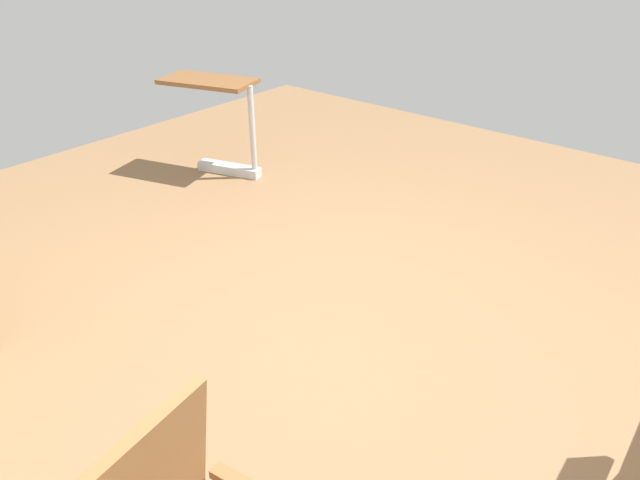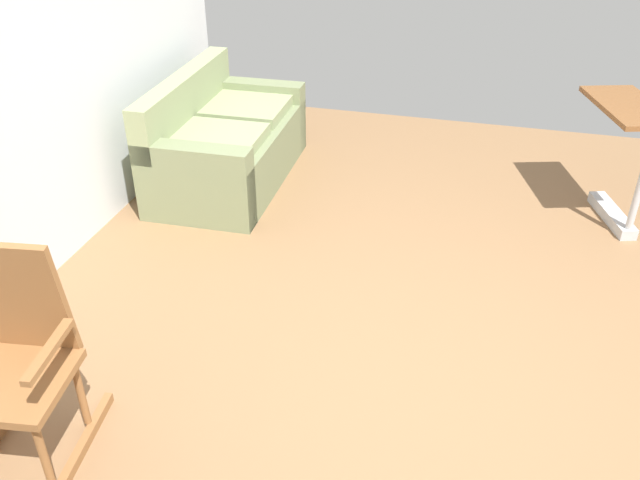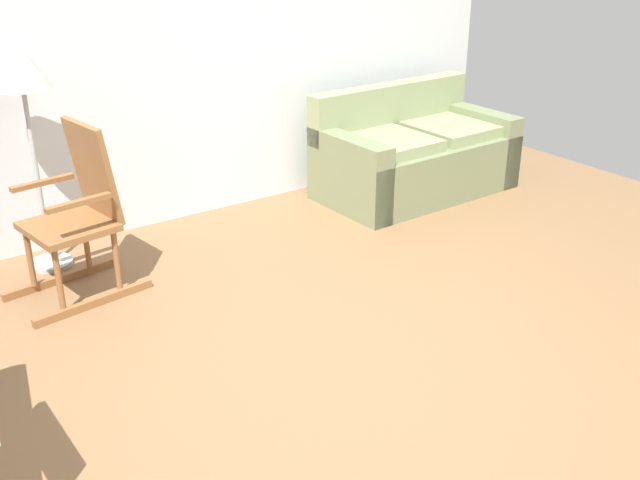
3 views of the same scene
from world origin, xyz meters
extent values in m
plane|color=olive|center=(0.00, 0.00, 0.00)|extent=(7.43, 7.43, 0.00)
cube|color=silver|center=(0.00, 2.51, 1.35)|extent=(6.14, 0.10, 2.70)
cube|color=#737D57|center=(1.93, 1.84, 0.23)|extent=(1.62, 0.89, 0.45)
cube|color=gray|center=(1.56, 1.79, 0.49)|extent=(0.69, 0.66, 0.10)
cube|color=gray|center=(2.30, 1.81, 0.49)|extent=(0.69, 0.66, 0.10)
cube|color=gray|center=(1.92, 2.19, 0.65)|extent=(1.60, 0.20, 0.40)
cube|color=#737D57|center=(1.22, 1.82, 0.30)|extent=(0.20, 0.85, 0.60)
cube|color=#737D57|center=(2.64, 1.86, 0.30)|extent=(0.20, 0.85, 0.60)
cube|color=brown|center=(-1.00, 1.90, 0.03)|extent=(0.76, 0.15, 0.05)
cube|color=brown|center=(-0.94, 1.47, 0.03)|extent=(0.76, 0.15, 0.05)
cylinder|color=brown|center=(-1.13, 1.47, 0.25)|extent=(0.04, 0.04, 0.40)
cylinder|color=brown|center=(-1.18, 1.85, 0.25)|extent=(0.04, 0.04, 0.40)
cylinder|color=brown|center=(-0.76, 1.52, 0.25)|extent=(0.04, 0.04, 0.40)
cylinder|color=brown|center=(-0.82, 1.90, 0.25)|extent=(0.04, 0.04, 0.40)
cube|color=brown|center=(-0.97, 1.68, 0.45)|extent=(0.52, 0.54, 0.04)
cube|color=brown|center=(-0.77, 1.71, 0.75)|extent=(0.18, 0.44, 0.60)
cube|color=brown|center=(-0.96, 1.45, 0.67)|extent=(0.39, 0.10, 0.03)
cube|color=brown|center=(-1.02, 1.91, 0.67)|extent=(0.39, 0.10, 0.03)
cylinder|color=#B2B5BA|center=(-0.98, 2.19, 0.01)|extent=(0.28, 0.28, 0.03)
cylinder|color=#B2B5BA|center=(-0.98, 2.19, 0.60)|extent=(0.03, 0.03, 1.15)
cone|color=beige|center=(-0.98, 2.19, 1.33)|extent=(0.34, 0.34, 0.30)
camera|label=1|loc=(-1.73, 2.16, 2.08)|focal=32.66mm
camera|label=2|loc=(-2.67, -0.14, 2.46)|focal=37.70mm
camera|label=3|loc=(-2.09, -2.51, 2.17)|focal=41.98mm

